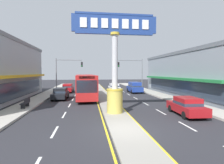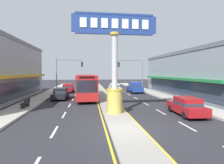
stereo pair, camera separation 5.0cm
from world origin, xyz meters
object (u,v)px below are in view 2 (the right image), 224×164
at_px(sedan_far_left_oncoming, 114,87).
at_px(suv_kerb_right, 135,87).
at_px(traffic_light_left_side, 66,69).
at_px(sedan_mid_left_lane, 187,106).
at_px(sedan_near_right_lane, 61,93).
at_px(district_sign, 115,65).
at_px(traffic_light_right_side, 133,69).
at_px(sedan_near_left_lane, 68,88).
at_px(street_bench, 26,103).
at_px(bus_far_right_lane, 85,85).
at_px(storefront_right, 203,74).

height_order(sedan_far_left_oncoming, suv_kerb_right, suv_kerb_right).
xyz_separation_m(traffic_light_left_side, sedan_mid_left_lane, (12.20, -19.68, -3.46)).
height_order(traffic_light_left_side, sedan_near_right_lane, traffic_light_left_side).
height_order(district_sign, traffic_light_right_side, district_sign).
bearing_deg(sedan_near_left_lane, street_bench, -99.10).
distance_m(bus_far_right_lane, street_bench, 9.10).
relative_size(storefront_right, suv_kerb_right, 5.37).
bearing_deg(district_sign, sedan_near_right_lane, 122.09).
bearing_deg(district_sign, sedan_mid_left_lane, -11.22).
height_order(traffic_light_right_side, street_bench, traffic_light_right_side).
xyz_separation_m(district_sign, traffic_light_right_side, (6.24, 18.08, -0.03)).
relative_size(traffic_light_left_side, sedan_mid_left_lane, 1.41).
bearing_deg(sedan_far_left_oncoming, sedan_near_right_lane, -133.47).
relative_size(sedan_mid_left_lane, suv_kerb_right, 0.95).
distance_m(sedan_near_right_lane, street_bench, 6.76).
height_order(bus_far_right_lane, suv_kerb_right, bus_far_right_lane).
bearing_deg(traffic_light_left_side, suv_kerb_right, -12.03).
height_order(sedan_near_left_lane, sedan_mid_left_lane, same).
height_order(district_sign, sedan_near_right_lane, district_sign).
bearing_deg(sedan_far_left_oncoming, bus_far_right_lane, -122.30).
distance_m(traffic_light_right_side, sedan_near_right_lane, 15.31).
xyz_separation_m(traffic_light_left_side, street_bench, (-2.10, -15.32, -3.60)).
relative_size(district_sign, storefront_right, 0.34).
xyz_separation_m(bus_far_right_lane, street_bench, (-5.68, -7.00, -1.22)).
height_order(storefront_right, traffic_light_left_side, storefront_right).
bearing_deg(bus_far_right_lane, sedan_far_left_oncoming, 57.70).
height_order(district_sign, suv_kerb_right, district_sign).
relative_size(storefront_right, sedan_near_right_lane, 5.73).
height_order(traffic_light_left_side, traffic_light_right_side, same).
relative_size(district_sign, sedan_near_right_lane, 1.94).
height_order(bus_far_right_lane, street_bench, bus_far_right_lane).
bearing_deg(sedan_near_left_lane, sedan_far_left_oncoming, 3.44).
xyz_separation_m(storefront_right, sedan_near_right_lane, (-20.82, -0.34, -2.56)).
distance_m(district_sign, street_bench, 9.64).
bearing_deg(street_bench, sedan_far_left_oncoming, 54.48).
bearing_deg(sedan_near_right_lane, bus_far_right_lane, 11.68).
xyz_separation_m(bus_far_right_lane, suv_kerb_right, (8.62, 5.71, -0.88)).
distance_m(sedan_near_right_lane, sedan_mid_left_lane, 16.00).
relative_size(sedan_near_right_lane, sedan_mid_left_lane, 0.99).
xyz_separation_m(district_sign, traffic_light_left_side, (-6.24, 18.50, -0.03)).
height_order(sedan_mid_left_lane, suv_kerb_right, suv_kerb_right).
xyz_separation_m(sedan_far_left_oncoming, street_bench, (-11.00, -15.41, -0.14)).
bearing_deg(traffic_light_right_side, district_sign, -109.05).
distance_m(storefront_right, bus_far_right_lane, 17.58).
bearing_deg(traffic_light_right_side, street_bench, -134.39).
height_order(sedan_near_right_lane, sedan_mid_left_lane, same).
height_order(bus_far_right_lane, sedan_far_left_oncoming, bus_far_right_lane).
distance_m(district_sign, traffic_light_left_side, 19.52).
height_order(sedan_far_left_oncoming, street_bench, sedan_far_left_oncoming).
bearing_deg(bus_far_right_lane, suv_kerb_right, 33.55).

